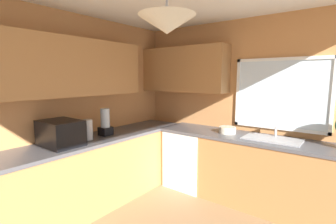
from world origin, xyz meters
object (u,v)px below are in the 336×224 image
microwave (61,133)px  bowl (227,130)px  dishwasher (189,158)px  kettle (88,130)px  sink_assembly (272,139)px  blender_appliance (105,123)px

microwave → bowl: 2.14m
dishwasher → kettle: bearing=-115.2°
dishwasher → sink_assembly: 1.29m
bowl → blender_appliance: 1.67m
microwave → kettle: size_ratio=1.89×
dishwasher → microwave: microwave is taller
microwave → bowl: bearing=54.1°
sink_assembly → microwave: bearing=-136.8°
dishwasher → bowl: 0.79m
dishwasher → kettle: size_ratio=3.41×
kettle → bowl: (1.24, 1.39, -0.08)m
microwave → kettle: microwave is taller
bowl → blender_appliance: (-1.26, -1.10, 0.12)m
microwave → sink_assembly: (1.85, 1.74, -0.14)m
kettle → bowl: 1.86m
microwave → kettle: 0.34m
microwave → blender_appliance: bearing=90.0°
dishwasher → sink_assembly: sink_assembly is taller
kettle → blender_appliance: blender_appliance is taller
microwave → blender_appliance: blender_appliance is taller
blender_appliance → microwave: bearing=-90.0°
kettle → blender_appliance: (-0.02, 0.29, 0.03)m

